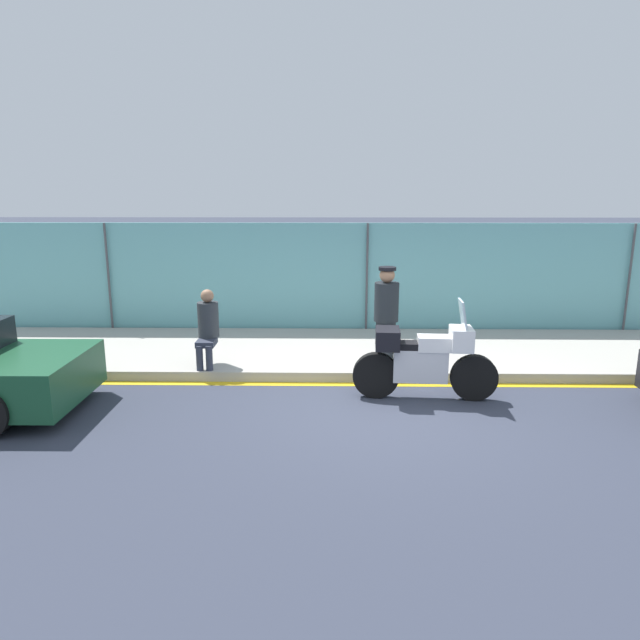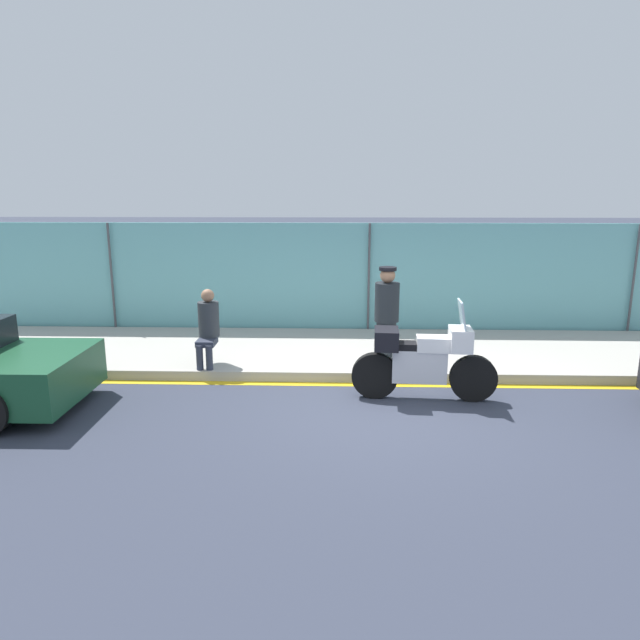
{
  "view_description": "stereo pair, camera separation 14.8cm",
  "coord_description": "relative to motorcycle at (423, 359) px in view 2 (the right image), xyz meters",
  "views": [
    {
      "loc": [
        -0.8,
        -7.86,
        3.14
      ],
      "look_at": [
        -0.96,
        1.65,
        0.96
      ],
      "focal_mm": 32.0,
      "sensor_mm": 36.0,
      "label": 1
    },
    {
      "loc": [
        -0.65,
        -7.86,
        3.14
      ],
      "look_at": [
        -0.96,
        1.65,
        0.96
      ],
      "focal_mm": 32.0,
      "sensor_mm": 36.0,
      "label": 2
    }
  ],
  "objects": [
    {
      "name": "motorcycle",
      "position": [
        0.0,
        0.0,
        0.0
      ],
      "size": [
        2.2,
        0.58,
        1.55
      ],
      "rotation": [
        0.0,
        0.0,
        -0.06
      ],
      "color": "black",
      "rests_on": "ground_plane"
    },
    {
      "name": "person_seated_on_curb",
      "position": [
        -3.54,
        1.18,
        0.26
      ],
      "size": [
        0.36,
        0.67,
        1.31
      ],
      "color": "#2D3342",
      "rests_on": "sidewalk"
    },
    {
      "name": "officer_standing",
      "position": [
        -0.43,
        1.6,
        0.37
      ],
      "size": [
        0.43,
        0.43,
        1.66
      ],
      "color": "#1E2328",
      "rests_on": "sidewalk"
    },
    {
      "name": "curb_paint_stripe",
      "position": [
        -0.64,
        0.62,
        -0.63
      ],
      "size": [
        41.53,
        0.18,
        0.01
      ],
      "color": "gold",
      "rests_on": "ground_plane"
    },
    {
      "name": "sidewalk",
      "position": [
        -0.64,
        2.27,
        -0.55
      ],
      "size": [
        41.53,
        3.11,
        0.17
      ],
      "color": "#ADA89E",
      "rests_on": "ground_plane"
    },
    {
      "name": "ground_plane",
      "position": [
        -0.64,
        -0.46,
        -0.63
      ],
      "size": [
        120.0,
        120.0,
        0.0
      ],
      "primitive_type": "plane",
      "color": "#333847"
    },
    {
      "name": "storefront_fence",
      "position": [
        -0.64,
        3.92,
        0.6
      ],
      "size": [
        39.45,
        0.17,
        2.46
      ],
      "color": "#6BB2B7",
      "rests_on": "ground_plane"
    }
  ]
}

